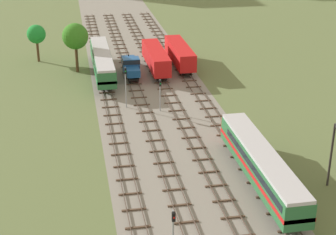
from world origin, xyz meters
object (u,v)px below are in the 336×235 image
Objects in this scene: diesel_railcar_centre_nearest at (261,164)px; shunter_loco_left_near at (131,65)px; signal_post_nearest at (126,82)px; diesel_railcar_far_left_mid at (102,61)px; freight_boxcar_centre_left_midfar at (156,58)px; freight_boxcar_centre_far at (180,53)px; signal_post_near at (173,229)px; signal_post_mid at (160,91)px.

diesel_railcar_centre_nearest is 2.42× the size of shunter_loco_left_near.
diesel_railcar_far_left_mid is at bearing 98.74° from signal_post_nearest.
freight_boxcar_centre_left_midfar is 4.88m from freight_boxcar_centre_far.
shunter_loco_left_near is 4.78m from diesel_railcar_far_left_mid.
freight_boxcar_centre_far is 53.31m from signal_post_near.
diesel_railcar_far_left_mid is 14.88m from signal_post_nearest.
diesel_railcar_centre_nearest is 15.45m from signal_post_near.
diesel_railcar_centre_nearest reaches higher than freight_boxcar_centre_far.
signal_post_nearest is at bearing -123.18° from freight_boxcar_centre_far.
freight_boxcar_centre_left_midfar is at bearing 82.65° from signal_post_mid.
freight_boxcar_centre_far is 20.55m from signal_post_mid.
signal_post_near is (-11.27, -10.56, 0.57)m from diesel_railcar_centre_nearest.
shunter_loco_left_near is 13.50m from signal_post_nearest.
signal_post_nearest reaches higher than signal_post_mid.
signal_post_near is 1.07× the size of signal_post_mid.
shunter_loco_left_near is 0.41× the size of diesel_railcar_far_left_mid.
freight_boxcar_centre_far is at bearing 24.15° from shunter_loco_left_near.
signal_post_near is (2.25, -49.53, 0.57)m from diesel_railcar_far_left_mid.
freight_boxcar_centre_left_midfar is at bearing 82.33° from signal_post_near.
shunter_loco_left_near is at bearing 103.51° from diesel_railcar_centre_nearest.
diesel_railcar_centre_nearest is 1.46× the size of freight_boxcar_centre_left_midfar.
freight_boxcar_centre_far is at bearing 89.99° from diesel_railcar_centre_nearest.
shunter_loco_left_near is 0.60× the size of freight_boxcar_centre_far.
shunter_loco_left_near is at bearing 98.35° from signal_post_mid.
freight_boxcar_centre_left_midfar is (9.02, 0.70, -0.15)m from diesel_railcar_far_left_mid.
diesel_railcar_far_left_mid is 49.58m from signal_post_near.
signal_post_mid is (6.76, -16.82, 0.37)m from diesel_railcar_far_left_mid.
diesel_railcar_far_left_mid reaches higher than freight_boxcar_centre_far.
diesel_railcar_centre_nearest is 3.44× the size of signal_post_nearest.
signal_post_nearest is (-11.27, -17.24, 1.30)m from freight_boxcar_centre_far.
signal_post_nearest is 5.06m from signal_post_mid.
signal_post_near reaches higher than signal_post_mid.
signal_post_nearest is at bearing -81.26° from diesel_railcar_far_left_mid.
diesel_railcar_far_left_mid is at bearing -169.22° from freight_boxcar_centre_far.
freight_boxcar_centre_left_midfar and freight_boxcar_centre_far have the same top height.
diesel_railcar_centre_nearest reaches higher than freight_boxcar_centre_left_midfar.
freight_boxcar_centre_far is at bearing 10.78° from diesel_railcar_far_left_mid.
signal_post_mid is (-6.77, -19.40, 0.52)m from freight_boxcar_centre_far.
signal_post_nearest is at bearing -113.76° from freight_boxcar_centre_left_midfar.
shunter_loco_left_near is 9.89m from freight_boxcar_centre_far.
signal_post_nearest is 34.87m from signal_post_near.
freight_boxcar_centre_left_midfar is 16.84m from signal_post_nearest.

